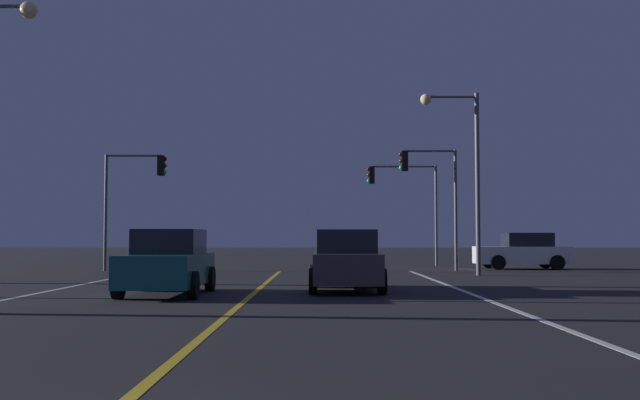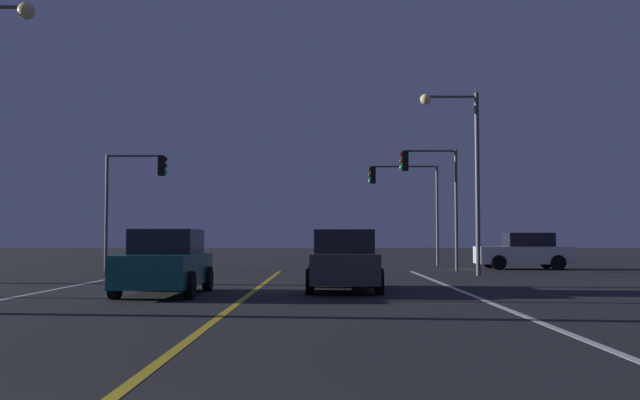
# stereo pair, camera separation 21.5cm
# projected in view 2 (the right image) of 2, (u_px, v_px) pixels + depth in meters

# --- Properties ---
(lane_edge_right) EXTENTS (0.16, 34.49, 0.01)m
(lane_edge_right) POSITION_uv_depth(u_px,v_px,m) (513.00, 311.00, 14.55)
(lane_edge_right) COLOR silver
(lane_edge_right) RESTS_ON ground
(lane_center_divider) EXTENTS (0.16, 34.49, 0.01)m
(lane_center_divider) POSITION_uv_depth(u_px,v_px,m) (227.00, 311.00, 14.60)
(lane_center_divider) COLOR gold
(lane_center_divider) RESTS_ON ground
(car_crossing_side) EXTENTS (4.30, 2.02, 1.70)m
(car_crossing_side) POSITION_uv_depth(u_px,v_px,m) (524.00, 252.00, 33.87)
(car_crossing_side) COLOR black
(car_crossing_side) RESTS_ON ground
(car_lead_same_lane) EXTENTS (2.02, 4.30, 1.70)m
(car_lead_same_lane) POSITION_uv_depth(u_px,v_px,m) (343.00, 261.00, 20.19)
(car_lead_same_lane) COLOR black
(car_lead_same_lane) RESTS_ON ground
(car_oncoming) EXTENTS (2.02, 4.30, 1.70)m
(car_oncoming) POSITION_uv_depth(u_px,v_px,m) (165.00, 263.00, 18.86)
(car_oncoming) COLOR black
(car_oncoming) RESTS_ON ground
(traffic_light_near_right) EXTENTS (2.61, 0.36, 5.42)m
(traffic_light_near_right) POSITION_uv_depth(u_px,v_px,m) (429.00, 181.00, 32.47)
(traffic_light_near_right) COLOR #4C4C51
(traffic_light_near_right) RESTS_ON ground
(traffic_light_near_left) EXTENTS (2.79, 0.36, 5.21)m
(traffic_light_near_left) POSITION_uv_depth(u_px,v_px,m) (136.00, 184.00, 32.56)
(traffic_light_near_left) COLOR #4C4C51
(traffic_light_near_left) RESTS_ON ground
(traffic_light_far_right) EXTENTS (3.69, 0.36, 5.26)m
(traffic_light_far_right) POSITION_uv_depth(u_px,v_px,m) (403.00, 190.00, 37.97)
(traffic_light_far_right) COLOR #4C4C51
(traffic_light_far_right) RESTS_ON ground
(street_lamp_right_far) EXTENTS (2.32, 0.44, 7.20)m
(street_lamp_right_far) POSITION_uv_depth(u_px,v_px,m) (463.00, 157.00, 28.51)
(street_lamp_right_far) COLOR #4C4C51
(street_lamp_right_far) RESTS_ON ground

